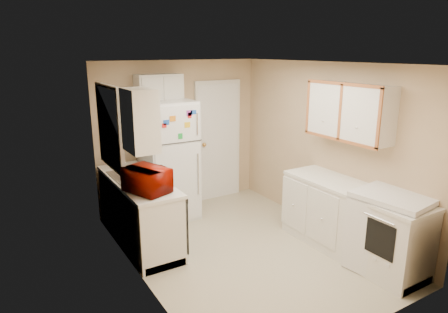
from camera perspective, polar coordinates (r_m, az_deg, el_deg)
floor at (r=5.45m, az=2.79°, el=-12.96°), size 3.80×3.80×0.00m
ceiling at (r=4.81m, az=3.16°, el=13.16°), size 3.80×3.80×0.00m
wall_left at (r=4.40m, az=-12.35°, el=-3.26°), size 3.80×3.80×0.00m
wall_right at (r=5.88m, az=14.36°, el=1.22°), size 3.80×3.80×0.00m
wall_back at (r=6.61m, az=-6.29°, el=3.11°), size 2.80×2.80×0.00m
wall_front at (r=3.67m, az=19.93°, el=-7.58°), size 2.80×2.80×0.00m
left_counter at (r=5.55m, az=-12.05°, el=-7.60°), size 0.60×1.80×0.90m
dishwasher at (r=5.12m, az=-6.71°, el=-8.89°), size 0.03×0.58×0.72m
sink at (r=5.55m, az=-12.79°, el=-3.16°), size 0.54×0.74×0.16m
microwave at (r=4.86m, az=-10.90°, el=-3.30°), size 0.61×0.48×0.36m
soap_bottle at (r=5.86m, az=-14.53°, el=-0.85°), size 0.12×0.12×0.20m
window_blinds at (r=5.29m, az=-15.92°, el=4.06°), size 0.10×0.98×1.08m
upper_cabinet_left at (r=4.51m, az=-11.89°, el=5.07°), size 0.30×0.45×0.70m
refrigerator at (r=6.17m, az=-7.94°, el=-0.53°), size 0.77×0.75×1.83m
cabinet_over_fridge at (r=6.20m, az=-9.30°, el=9.70°), size 0.70×0.30×0.40m
interior_door at (r=6.93m, az=-0.85°, el=2.23°), size 0.86×0.06×2.08m
right_counter at (r=5.39m, az=17.64°, el=-8.73°), size 0.60×2.00×0.90m
stove at (r=5.10m, az=22.62°, el=-10.09°), size 0.76×0.89×0.98m
upper_cabinet_right at (r=5.32m, az=17.46°, el=6.18°), size 0.30×1.20×0.70m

